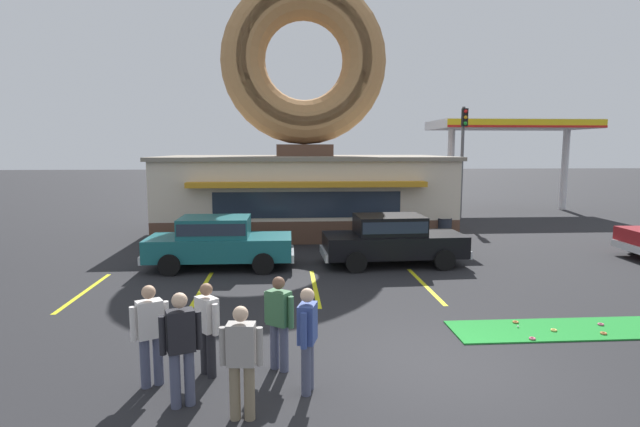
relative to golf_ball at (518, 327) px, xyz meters
The scene contains 24 objects.
ground_plane 2.71m from the golf_ball, 142.88° to the right, with size 160.00×160.00×0.00m, color #232326.
donut_shop_building 13.44m from the golf_ball, 107.79° to the left, with size 12.30×6.75×10.96m.
putting_mat 0.84m from the golf_ball, ahead, with size 4.48×1.25×0.03m, color #1E842D.
mini_donut_near_left 0.64m from the golf_ball, 91.72° to the right, with size 0.13×0.13×0.04m, color #D8667F.
mini_donut_near_right 1.60m from the golf_ball, 17.07° to the right, with size 0.13×0.13×0.04m, color #D17F47.
mini_donut_mid_left 0.68m from the golf_ball, 20.35° to the right, with size 0.13×0.13×0.04m, color #E5C666.
mini_donut_mid_centre 0.29m from the golf_ball, 74.37° to the left, with size 0.13×0.13×0.04m, color #D17F47.
mini_donut_mid_right 1.80m from the golf_ball, ahead, with size 0.13×0.13×0.04m, color #D8667F.
golf_ball is the anchor object (origin of this frame).
car_teal 9.01m from the golf_ball, 139.95° to the left, with size 4.57×2.00×1.60m.
car_black 6.04m from the golf_ball, 103.66° to the left, with size 4.62×2.11×1.60m.
pedestrian_blue_sweater_man 6.34m from the golf_ball, 164.34° to the right, with size 0.43×0.48×1.55m.
pedestrian_hooded_kid 5.12m from the golf_ball, 151.94° to the right, with size 0.33×0.58×1.63m.
pedestrian_leather_jacket_man 6.88m from the golf_ball, 156.86° to the right, with size 0.56×0.36×1.69m.
pedestrian_clipboard_woman 7.22m from the golf_ball, 163.71° to the right, with size 0.53×0.39×1.62m.
pedestrian_beanie_man 5.21m from the golf_ball, 162.19° to the right, with size 0.49×0.42×1.61m.
pedestrian_crossing_woman 6.26m from the golf_ball, 150.15° to the right, with size 0.59×0.27×1.61m.
trash_bin 9.53m from the golf_ball, 81.23° to the left, with size 0.57×0.57×0.97m.
traffic_light_pole 16.72m from the golf_ball, 74.55° to the left, with size 0.28×0.47×5.80m.
gas_station_canopy 21.63m from the golf_ball, 66.39° to the left, with size 9.00×4.46×5.30m.
parking_stripe_far_left 10.56m from the golf_ball, 161.42° to the left, with size 0.12×3.60×0.01m, color yellow.
parking_stripe_left 7.77m from the golf_ball, 154.35° to the left, with size 0.12×3.60×0.01m, color yellow.
parking_stripe_mid_left 5.23m from the golf_ball, 139.99° to the left, with size 0.12×3.60×0.01m, color yellow.
parking_stripe_centre 3.51m from the golf_ball, 106.68° to the left, with size 0.12×3.60×0.01m, color yellow.
Camera 1 is at (-2.60, -7.96, 3.71)m, focal length 28.00 mm.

